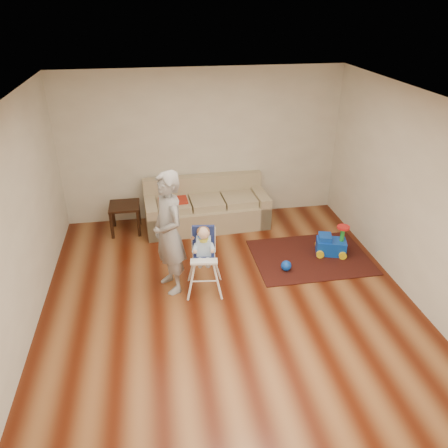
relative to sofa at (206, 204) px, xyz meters
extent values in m
plane|color=#481708|center=(0.00, -2.30, -0.42)|extent=(5.50, 5.50, 0.00)
cube|color=beige|center=(0.00, 0.45, 0.93)|extent=(5.00, 0.04, 2.70)
cube|color=beige|center=(-2.50, -2.30, 0.93)|extent=(0.04, 5.50, 2.70)
cube|color=beige|center=(2.50, -2.30, 0.93)|extent=(0.04, 5.50, 2.70)
cube|color=white|center=(0.00, -2.30, 2.28)|extent=(5.00, 5.50, 0.04)
cube|color=#A42819|center=(-0.59, -0.05, 0.13)|extent=(0.51, 0.34, 0.04)
cube|color=black|center=(1.50, -1.39, -0.41)|extent=(1.83, 1.38, 0.01)
sphere|color=blue|center=(1.00, -1.70, -0.32)|extent=(0.16, 0.16, 0.16)
cylinder|color=blue|center=(-0.34, -2.05, 0.48)|extent=(0.02, 0.12, 0.01)
imported|color=gray|center=(-0.74, -1.82, 0.46)|extent=(0.62, 0.75, 1.76)
camera|label=1|loc=(-0.85, -7.03, 3.31)|focal=35.00mm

